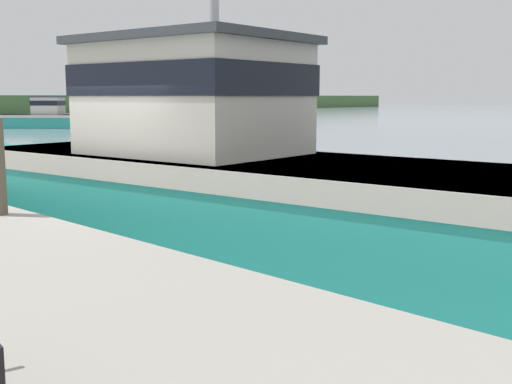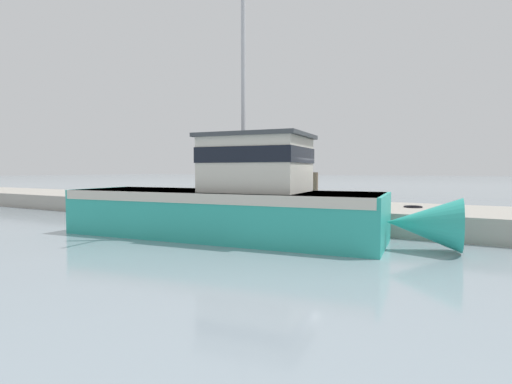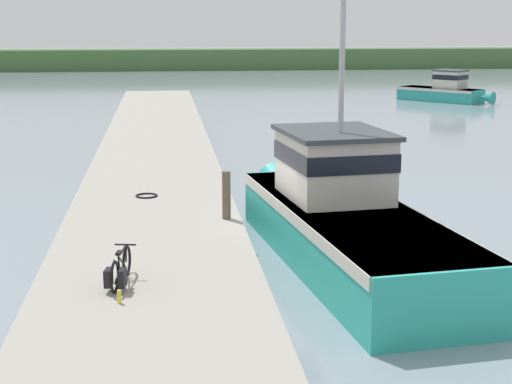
# 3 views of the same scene
# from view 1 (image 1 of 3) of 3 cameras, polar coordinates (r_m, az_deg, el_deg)

# --- Properties ---
(ground_plane) EXTENTS (320.00, 320.00, 0.00)m
(ground_plane) POSITION_cam_1_polar(r_m,az_deg,el_deg) (9.93, -11.37, -5.38)
(ground_plane) COLOR #84939E
(fishing_boat_main) EXTENTS (4.17, 12.26, 9.80)m
(fishing_boat_main) POSITION_cam_1_polar(r_m,az_deg,el_deg) (9.49, -2.42, 1.43)
(fishing_boat_main) COLOR teal
(fishing_boat_main) RESTS_ON ground_plane
(boat_blue_far) EXTENTS (6.04, 6.59, 2.40)m
(boat_blue_far) POSITION_cam_1_polar(r_m,az_deg,el_deg) (50.71, -18.40, 6.40)
(boat_blue_far) COLOR teal
(boat_blue_far) RESTS_ON ground_plane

